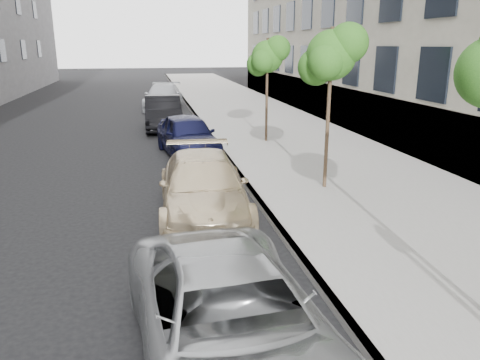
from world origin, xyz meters
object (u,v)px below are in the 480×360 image
object	(u,v)px
tree_mid	(332,55)
tree_far	(268,57)
minivan	(231,322)
sedan_black	(163,113)
sedan_blue	(188,135)
sedan_rear	(164,97)
suv	(203,187)

from	to	relation	value
tree_mid	tree_far	world-z (taller)	tree_mid
minivan	sedan_black	world-z (taller)	sedan_black
tree_far	sedan_black	distance (m)	6.46
tree_far	minivan	size ratio (longest dim) A/B	0.83
minivan	sedan_blue	bearing A→B (deg)	83.13
tree_far	minivan	xyz separation A→B (m)	(-3.87, -13.28, -2.77)
sedan_rear	tree_far	bearing A→B (deg)	-64.89
tree_far	sedan_black	bearing A→B (deg)	132.56
tree_far	sedan_blue	world-z (taller)	tree_far
sedan_black	sedan_rear	bearing A→B (deg)	88.15
minivan	sedan_black	size ratio (longest dim) A/B	1.04
tree_mid	tree_far	bearing A→B (deg)	90.00
minivan	sedan_blue	size ratio (longest dim) A/B	1.13
tree_mid	sedan_rear	distance (m)	18.63
tree_far	sedan_blue	distance (m)	4.51
minivan	sedan_rear	world-z (taller)	sedan_rear
tree_mid	tree_far	xyz separation A→B (m)	(-0.00, 6.50, -0.19)
minivan	sedan_rear	bearing A→B (deg)	85.25
minivan	tree_far	bearing A→B (deg)	69.49
sedan_blue	tree_mid	bearing A→B (deg)	-64.95
tree_mid	sedan_rear	size ratio (longest dim) A/B	0.81
tree_far	minivan	bearing A→B (deg)	-106.24
suv	minivan	bearing A→B (deg)	-90.18
tree_far	sedan_rear	distance (m)	12.40
tree_far	sedan_blue	size ratio (longest dim) A/B	0.95
minivan	sedan_blue	xyz separation A→B (m)	(0.54, 11.89, 0.06)
minivan	sedan_blue	distance (m)	11.90
minivan	sedan_black	bearing A→B (deg)	86.09
tree_mid	minivan	bearing A→B (deg)	-119.72
tree_far	sedan_rear	world-z (taller)	tree_far
minivan	sedan_rear	distance (m)	24.82
tree_far	sedan_black	size ratio (longest dim) A/B	0.87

